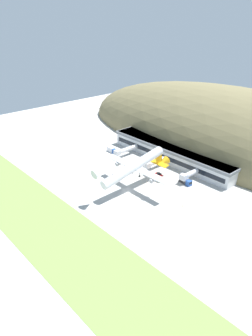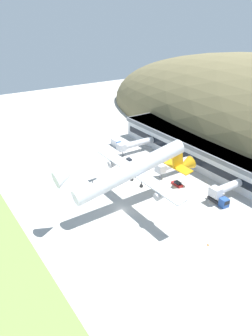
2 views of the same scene
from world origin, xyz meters
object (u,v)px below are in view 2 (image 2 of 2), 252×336
(service_car_0, at_px, (177,184))
(fuel_truck, at_px, (117,143))
(cargo_airplane, at_px, (134,171))
(jetway_0, at_px, (134,144))
(traffic_cone_0, at_px, (208,244))
(traffic_cone_1, at_px, (110,162))
(service_car_1, at_px, (129,160))
(box_truck, at_px, (218,198))
(jetway_2, at_px, (224,188))
(jetway_1, at_px, (173,164))
(terminal_building, at_px, (208,150))

(service_car_0, distance_m, fuel_truck, 41.46)
(cargo_airplane, bearing_deg, jetway_0, 145.10)
(fuel_truck, bearing_deg, cargo_airplane, -25.86)
(cargo_airplane, bearing_deg, traffic_cone_0, 10.16)
(fuel_truck, bearing_deg, traffic_cone_1, -41.07)
(service_car_0, relative_size, service_car_1, 1.01)
(service_car_1, bearing_deg, box_truck, 8.55)
(service_car_0, bearing_deg, traffic_cone_1, -162.07)
(jetway_2, distance_m, traffic_cone_1, 46.67)
(jetway_1, height_order, box_truck, jetway_1)
(terminal_building, xyz_separation_m, jetway_1, (0.76, -18.78, -1.17))
(service_car_1, bearing_deg, traffic_cone_0, -12.33)
(jetway_0, relative_size, service_car_1, 3.97)
(jetway_0, bearing_deg, traffic_cone_1, -79.37)
(fuel_truck, xyz_separation_m, box_truck, (56.90, 1.64, 0.11))
(box_truck, xyz_separation_m, traffic_cone_1, (-44.40, -12.52, -1.28))
(jetway_0, relative_size, jetway_1, 1.06)
(service_car_0, bearing_deg, jetway_2, 22.40)
(jetway_0, distance_m, traffic_cone_0, 62.54)
(service_car_0, height_order, service_car_1, service_car_0)
(terminal_building, bearing_deg, service_car_0, -70.53)
(traffic_cone_0, relative_size, traffic_cone_1, 1.00)
(service_car_0, relative_size, traffic_cone_1, 7.61)
(jetway_1, xyz_separation_m, service_car_1, (-17.70, -7.12, -3.41))
(box_truck, bearing_deg, terminal_building, 139.98)
(service_car_0, relative_size, box_truck, 0.58)
(cargo_airplane, xyz_separation_m, traffic_cone_0, (26.63, 4.77, -11.51))
(cargo_airplane, relative_size, box_truck, 6.40)
(terminal_building, bearing_deg, jetway_2, -36.12)
(jetway_0, bearing_deg, traffic_cone_0, -17.04)
(jetway_0, xyz_separation_m, jetway_2, (46.31, 2.46, -0.00))
(jetway_1, bearing_deg, service_car_0, -29.66)
(jetway_2, xyz_separation_m, traffic_cone_0, (13.38, -20.75, -3.71))
(terminal_building, height_order, cargo_airplane, cargo_airplane)
(terminal_building, distance_m, service_car_0, 24.78)
(terminal_building, distance_m, jetway_1, 18.84)
(service_car_0, height_order, fuel_truck, fuel_truck)
(jetway_1, bearing_deg, terminal_building, 92.33)
(jetway_0, height_order, service_car_0, jetway_0)
(service_car_0, distance_m, traffic_cone_0, 31.85)
(jetway_2, relative_size, box_truck, 1.66)
(jetway_1, relative_size, box_truck, 2.15)
(jetway_1, relative_size, service_car_0, 3.70)
(terminal_building, distance_m, jetway_0, 30.23)
(jetway_0, bearing_deg, jetway_1, 1.17)
(fuel_truck, bearing_deg, jetway_0, 12.21)
(box_truck, distance_m, traffic_cone_0, 21.95)
(jetway_2, distance_m, box_truck, 3.90)
(cargo_airplane, height_order, box_truck, cargo_airplane)
(jetway_0, xyz_separation_m, box_truck, (46.85, -0.54, -2.44))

